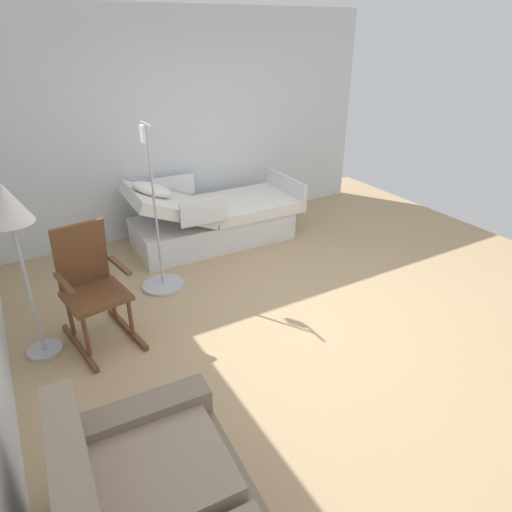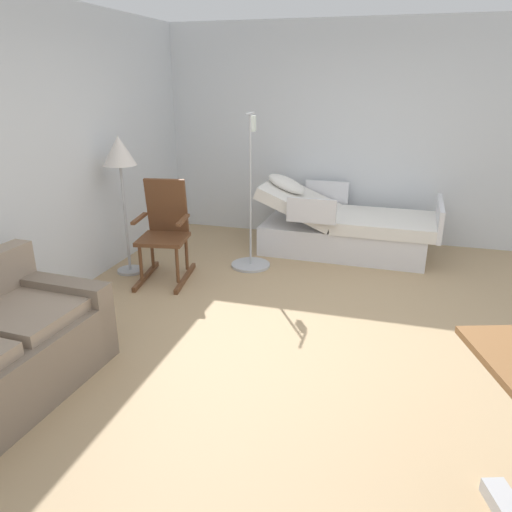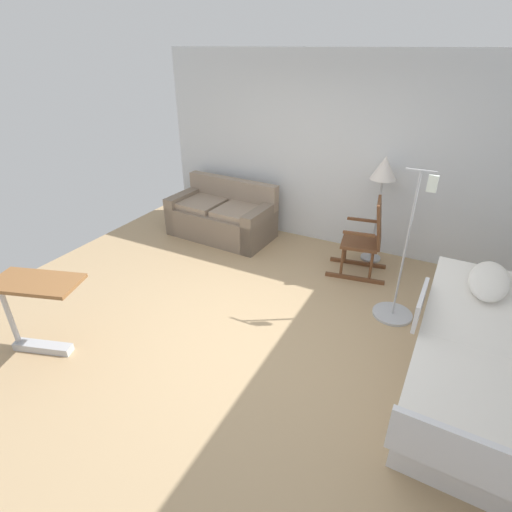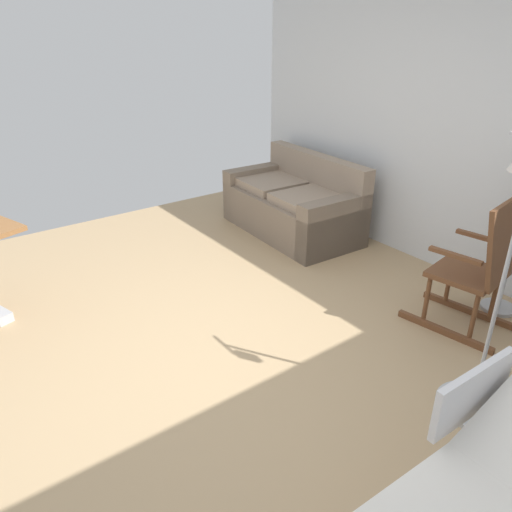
% 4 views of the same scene
% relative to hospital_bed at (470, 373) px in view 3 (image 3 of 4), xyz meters
% --- Properties ---
extents(ground_plane, '(6.61, 6.61, 0.00)m').
position_rel_hospital_bed_xyz_m(ground_plane, '(-2.01, -0.03, -0.30)').
color(ground_plane, tan).
extents(back_wall, '(5.49, 0.10, 2.70)m').
position_rel_hospital_bed_xyz_m(back_wall, '(-2.01, 2.51, 1.05)').
color(back_wall, silver).
rests_on(back_wall, ground).
extents(hospital_bed, '(1.06, 2.13, 0.96)m').
position_rel_hospital_bed_xyz_m(hospital_bed, '(0.00, 0.00, 0.00)').
color(hospital_bed, silver).
rests_on(hospital_bed, ground).
extents(couch, '(1.64, 0.93, 0.85)m').
position_rel_hospital_bed_xyz_m(couch, '(-3.61, 1.90, 0.01)').
color(couch, '#7D6C5C').
rests_on(couch, ground).
extents(rocking_chair, '(0.83, 0.59, 1.05)m').
position_rel_hospital_bed_xyz_m(rocking_chair, '(-1.31, 1.73, 0.21)').
color(rocking_chair, brown).
rests_on(rocking_chair, ground).
extents(floor_lamp, '(0.34, 0.34, 1.48)m').
position_rel_hospital_bed_xyz_m(floor_lamp, '(-1.30, 2.18, 0.93)').
color(floor_lamp, '#B2B5BA').
rests_on(floor_lamp, ground).
extents(overbed_table, '(0.88, 0.63, 0.84)m').
position_rel_hospital_bed_xyz_m(overbed_table, '(-3.73, -1.26, 0.24)').
color(overbed_table, '#B2B5BA').
rests_on(overbed_table, ground).
extents(iv_pole, '(0.44, 0.44, 1.69)m').
position_rel_hospital_bed_xyz_m(iv_pole, '(-0.76, 0.95, -0.05)').
color(iv_pole, '#B2B5BA').
rests_on(iv_pole, ground).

